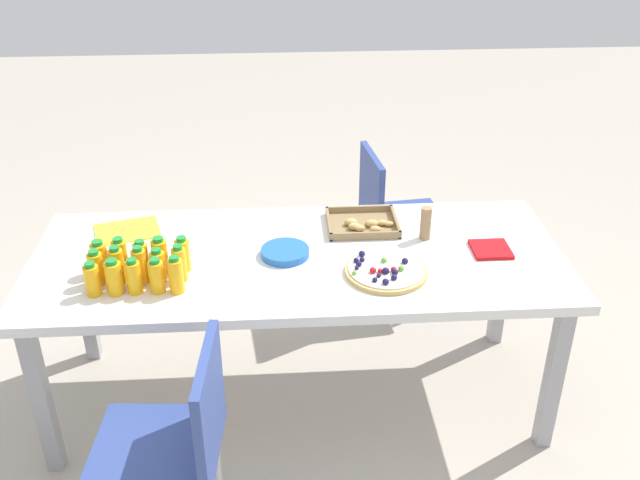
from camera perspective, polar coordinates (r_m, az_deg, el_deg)
name	(u,v)px	position (r m, az deg, el deg)	size (l,w,h in m)	color
ground_plane	(300,395)	(3.23, -1.59, -12.35)	(12.00, 12.00, 0.00)	#B2A899
party_table	(298,269)	(2.84, -1.77, -2.33)	(2.10, 0.85, 0.72)	silver
chair_far_right	(393,213)	(3.63, 5.84, 2.14)	(0.45, 0.45, 0.83)	#33478C
chair_near_left	(176,440)	(2.36, -11.50, -15.46)	(0.43, 0.43, 0.83)	#33478C
juice_bottle_0	(92,280)	(2.66, -17.81, -3.05)	(0.06, 0.06, 0.13)	#FBAB14
juice_bottle_1	(114,278)	(2.64, -16.21, -2.91)	(0.06, 0.06, 0.14)	#FAAF14
juice_bottle_2	(134,277)	(2.63, -14.72, -2.88)	(0.05, 0.05, 0.14)	#F8AF14
juice_bottle_3	(157,276)	(2.62, -12.98, -2.86)	(0.06, 0.06, 0.14)	#F8AC14
juice_bottle_4	(176,275)	(2.60, -11.49, -2.79)	(0.05, 0.05, 0.15)	#F9AB14
juice_bottle_5	(96,268)	(2.72, -17.53, -2.17)	(0.06, 0.06, 0.14)	#FAAD14
juice_bottle_6	(117,266)	(2.70, -15.98, -2.00)	(0.05, 0.05, 0.15)	#FAAC14
juice_bottle_7	(140,266)	(2.68, -14.27, -2.03)	(0.05, 0.05, 0.15)	#FAAC14
juice_bottle_8	(158,266)	(2.68, -12.88, -2.05)	(0.06, 0.06, 0.13)	#FBAB14
juice_bottle_9	(179,264)	(2.66, -11.21, -1.89)	(0.05, 0.05, 0.15)	#F9AF14
juice_bottle_10	(100,258)	(2.78, -17.26, -1.39)	(0.06, 0.06, 0.14)	#F9AC14
juice_bottle_11	(120,256)	(2.77, -15.75, -1.23)	(0.06, 0.06, 0.14)	#F9AC14
juice_bottle_12	(141,257)	(2.75, -14.15, -1.35)	(0.06, 0.06, 0.13)	#FBAC14
juice_bottle_13	(160,256)	(2.73, -12.72, -1.24)	(0.06, 0.06, 0.15)	#FAAE14
juice_bottle_14	(183,255)	(2.72, -10.96, -1.17)	(0.05, 0.05, 0.14)	#FAAC14
fruit_pizza	(386,271)	(2.69, 5.30, -2.46)	(0.31, 0.31, 0.05)	tan
snack_tray	(363,224)	(3.01, 3.47, 1.27)	(0.30, 0.25, 0.04)	olive
plate_stack	(285,252)	(2.80, -2.82, -0.96)	(0.19, 0.19, 0.03)	blue
napkin_stack	(491,249)	(2.91, 13.54, -0.73)	(0.15, 0.15, 0.02)	red
cardboard_tube	(426,223)	(2.92, 8.48, 1.33)	(0.04, 0.04, 0.14)	#9E7A56
paper_folder	(127,231)	(3.08, -15.21, 0.72)	(0.26, 0.20, 0.01)	yellow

